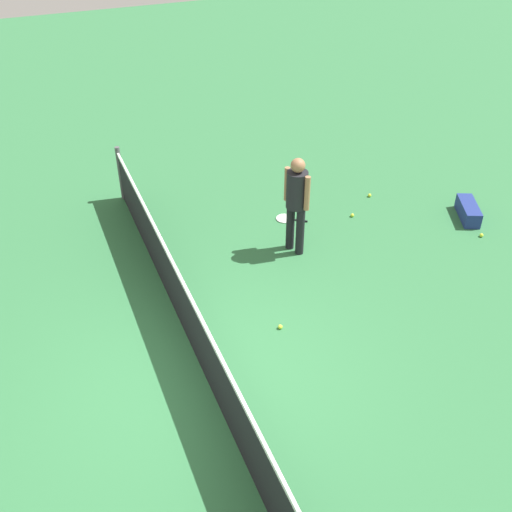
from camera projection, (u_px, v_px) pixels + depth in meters
ground_plane at (206, 377)px, 7.86m from camera, size 40.00×40.00×0.00m
court_net at (204, 349)px, 7.57m from camera, size 10.09×0.09×1.07m
player_near_side at (297, 198)px, 9.62m from camera, size 0.52×0.44×1.70m
tennis_racket_near_player at (286, 219)px, 11.00m from camera, size 0.49×0.57×0.03m
tennis_ball_midcourt at (370, 195)px, 11.66m from camera, size 0.07×0.07×0.07m
tennis_ball_baseline at (280, 327)px, 8.59m from camera, size 0.07×0.07×0.07m
tennis_ball_stray_left at (481, 235)px, 10.52m from camera, size 0.07×0.07×0.07m
tennis_ball_stray_right at (352, 215)px, 11.06m from camera, size 0.07×0.07×0.07m
equipment_bag at (468, 210)px, 11.00m from camera, size 0.84×0.59×0.28m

